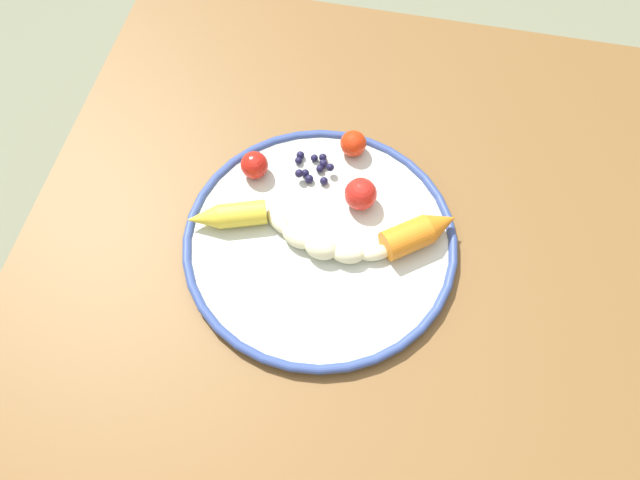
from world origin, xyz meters
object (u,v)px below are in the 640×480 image
banana (323,244)px  blueberry_pile (313,167)px  dining_table (323,312)px  carrot_yellow (227,216)px  plate (320,241)px  tomato_mid (254,165)px  tomato_near (361,194)px  carrot_orange (421,232)px  tomato_far (355,144)px

banana → blueberry_pile: bearing=-162.4°
dining_table → carrot_yellow: carrot_yellow is taller
plate → carrot_yellow: 0.12m
dining_table → tomato_mid: (-0.14, -0.12, 0.12)m
banana → tomato_near: size_ratio=4.11×
carrot_yellow → tomato_mid: bearing=169.3°
carrot_orange → carrot_yellow: carrot_orange is taller
dining_table → banana: banana is taller
carrot_yellow → blueberry_pile: (-0.10, 0.09, -0.01)m
carrot_orange → carrot_yellow: 0.25m
carrot_orange → carrot_yellow: bearing=-84.3°
banana → tomato_far: size_ratio=4.87×
plate → carrot_yellow: carrot_yellow is taller
tomato_mid → dining_table: bearing=41.5°
banana → plate: bearing=-152.2°
carrot_orange → blueberry_pile: size_ratio=1.86×
banana → tomato_near: (-0.08, 0.03, 0.01)m
banana → carrot_yellow: carrot_yellow is taller
dining_table → banana: 0.12m
carrot_orange → carrot_yellow: size_ratio=0.98×
dining_table → tomato_near: tomato_near is taller
carrot_orange → carrot_yellow: (0.02, -0.25, -0.00)m
tomato_near → tomato_mid: 0.15m
dining_table → tomato_near: bearing=168.7°
tomato_mid → carrot_orange: bearing=76.0°
blueberry_pile → dining_table: bearing=16.4°
banana → carrot_yellow: (-0.01, -0.13, 0.00)m
blueberry_pile → banana: bearing=17.6°
dining_table → blueberry_pile: bearing=-163.6°
tomato_near → tomato_mid: bearing=-97.1°
dining_table → plate: bearing=-163.7°
tomato_far → tomato_mid: bearing=-63.5°
carrot_yellow → tomato_far: size_ratio=2.94×
banana → tomato_near: tomato_near is taller
carrot_yellow → blueberry_pile: 0.14m
tomato_mid → plate: bearing=51.9°
tomato_mid → banana: bearing=49.8°
banana → blueberry_pile: 0.12m
carrot_yellow → blueberry_pile: bearing=138.1°
plate → banana: size_ratio=2.00×
carrot_orange → tomato_far: (-0.12, -0.11, -0.00)m
blueberry_pile → tomato_near: 0.08m
tomato_far → carrot_orange: bearing=41.5°
blueberry_pile → carrot_orange: bearing=63.3°
dining_table → carrot_orange: size_ratio=9.57×
plate → tomato_near: bearing=148.5°
dining_table → tomato_far: bearing=179.4°
plate → tomato_mid: bearing=-128.1°
banana → carrot_yellow: size_ratio=1.65×
banana → blueberry_pile: (-0.12, -0.04, -0.01)m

